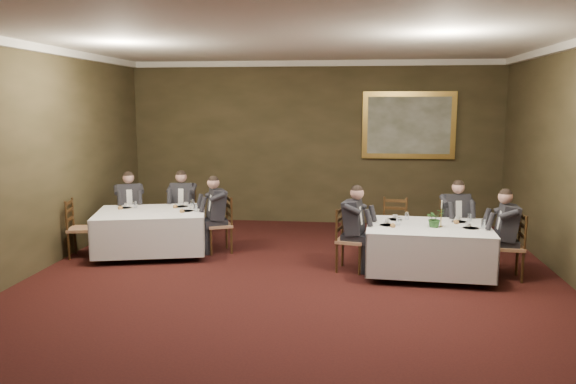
% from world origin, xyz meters
% --- Properties ---
extents(ground, '(10.00, 10.00, 0.00)m').
position_xyz_m(ground, '(0.00, 0.00, 0.00)').
color(ground, black).
rests_on(ground, ground).
extents(ceiling, '(8.00, 10.00, 0.10)m').
position_xyz_m(ceiling, '(0.00, 0.00, 3.50)').
color(ceiling, silver).
rests_on(ceiling, back_wall).
extents(back_wall, '(8.00, 0.10, 3.50)m').
position_xyz_m(back_wall, '(0.00, 5.00, 1.75)').
color(back_wall, '#2F2917').
rests_on(back_wall, ground).
extents(front_wall, '(8.00, 0.10, 3.50)m').
position_xyz_m(front_wall, '(0.00, -5.00, 1.75)').
color(front_wall, '#2F2917').
rests_on(front_wall, ground).
extents(crown_molding, '(8.00, 10.00, 0.12)m').
position_xyz_m(crown_molding, '(0.00, 0.00, 3.44)').
color(crown_molding, white).
rests_on(crown_molding, back_wall).
extents(table_main, '(1.94, 1.52, 0.67)m').
position_xyz_m(table_main, '(2.01, 1.34, 0.45)').
color(table_main, '#301E0D').
rests_on(table_main, ground).
extents(table_second, '(2.13, 1.81, 0.67)m').
position_xyz_m(table_second, '(-2.60, 1.98, 0.45)').
color(table_second, '#301E0D').
rests_on(table_second, ground).
extents(chair_main_backleft, '(0.49, 0.48, 1.00)m').
position_xyz_m(chair_main_backleft, '(1.57, 2.33, 0.28)').
color(chair_main_backleft, '#996E4E').
rests_on(chair_main_backleft, ground).
extents(chair_main_backright, '(0.51, 0.49, 1.00)m').
position_xyz_m(chair_main_backright, '(2.56, 2.27, 0.28)').
color(chair_main_backright, '#996E4E').
rests_on(chair_main_backright, ground).
extents(diner_main_backright, '(0.48, 0.54, 1.35)m').
position_xyz_m(diner_main_backright, '(2.56, 2.25, 0.51)').
color(diner_main_backright, black).
rests_on(diner_main_backright, chair_main_backright).
extents(chair_main_endleft, '(0.51, 0.52, 1.00)m').
position_xyz_m(chair_main_endleft, '(0.83, 1.41, 0.28)').
color(chair_main_endleft, '#996E4E').
rests_on(chair_main_endleft, ground).
extents(diner_main_endleft, '(0.56, 0.50, 1.35)m').
position_xyz_m(diner_main_endleft, '(0.84, 1.41, 0.51)').
color(diner_main_endleft, black).
rests_on(diner_main_endleft, chair_main_endleft).
extents(chair_main_endright, '(0.45, 0.47, 1.00)m').
position_xyz_m(chair_main_endright, '(3.18, 1.27, 0.28)').
color(chair_main_endright, '#996E4E').
rests_on(chair_main_endright, ground).
extents(diner_main_endright, '(0.51, 0.44, 1.35)m').
position_xyz_m(diner_main_endright, '(3.17, 1.27, 0.51)').
color(diner_main_endright, black).
rests_on(diner_main_endright, chair_main_endright).
extents(chair_sec_backleft, '(0.58, 0.57, 1.00)m').
position_xyz_m(chair_sec_backleft, '(-3.32, 2.78, 0.28)').
color(chair_sec_backleft, '#996E4E').
rests_on(chair_sec_backleft, ground).
extents(diner_sec_backleft, '(0.57, 0.61, 1.35)m').
position_xyz_m(diner_sec_backleft, '(-3.31, 2.77, 0.51)').
color(diner_sec_backleft, black).
rests_on(diner_sec_backleft, chair_sec_backleft).
extents(chair_sec_backright, '(0.46, 0.44, 1.00)m').
position_xyz_m(chair_sec_backright, '(-2.35, 3.02, 0.28)').
color(chair_sec_backright, '#996E4E').
rests_on(chair_sec_backright, ground).
extents(diner_sec_backright, '(0.44, 0.50, 1.35)m').
position_xyz_m(diner_sec_backright, '(-2.35, 3.01, 0.51)').
color(diner_sec_backright, black).
rests_on(diner_sec_backright, chair_sec_backright).
extents(chair_sec_endright, '(0.57, 0.58, 1.00)m').
position_xyz_m(chair_sec_endright, '(-1.47, 2.27, 0.28)').
color(chair_sec_endright, '#996E4E').
rests_on(chair_sec_endright, ground).
extents(diner_sec_endright, '(0.60, 0.57, 1.35)m').
position_xyz_m(diner_sec_endright, '(-1.48, 2.26, 0.51)').
color(diner_sec_endright, black).
rests_on(diner_sec_endright, chair_sec_endright).
extents(chair_sec_endleft, '(0.50, 0.52, 1.00)m').
position_xyz_m(chair_sec_endleft, '(-3.74, 1.69, 0.28)').
color(chair_sec_endleft, '#996E4E').
rests_on(chair_sec_endleft, ground).
extents(centerpiece, '(0.34, 0.32, 0.30)m').
position_xyz_m(centerpiece, '(2.08, 1.25, 0.91)').
color(centerpiece, '#2D5926').
rests_on(centerpiece, table_main).
extents(candlestick, '(0.06, 0.06, 0.42)m').
position_xyz_m(candlestick, '(2.18, 1.30, 0.92)').
color(candlestick, '#B29636').
rests_on(candlestick, table_main).
extents(place_setting_table_main, '(0.33, 0.31, 0.14)m').
position_xyz_m(place_setting_table_main, '(1.58, 1.79, 0.80)').
color(place_setting_table_main, white).
rests_on(place_setting_table_main, table_main).
extents(place_setting_table_second, '(0.33, 0.31, 0.14)m').
position_xyz_m(place_setting_table_second, '(-3.12, 2.26, 0.80)').
color(place_setting_table_second, white).
rests_on(place_setting_table_second, table_second).
extents(painting, '(1.94, 0.09, 1.41)m').
position_xyz_m(painting, '(2.01, 4.94, 2.15)').
color(painting, '#DFA751').
rests_on(painting, back_wall).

